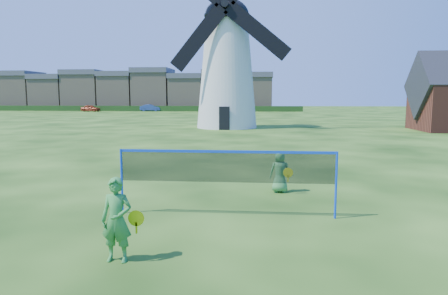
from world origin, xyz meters
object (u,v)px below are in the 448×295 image
object	(u,v)px
badminton_net	(226,168)
car_right	(150,108)
windmill	(227,64)
player_girl	(117,220)
player_boy	(280,172)
car_left	(91,108)

from	to	relation	value
badminton_net	car_right	world-z (taller)	badminton_net
windmill	badminton_net	size ratio (longest dim) A/B	3.12
player_girl	player_boy	distance (m)	6.07
windmill	player_girl	distance (m)	30.10
windmill	player_boy	world-z (taller)	windmill
badminton_net	player_girl	xyz separation A→B (m)	(-1.62, -2.80, -0.42)
badminton_net	car_left	xyz separation A→B (m)	(-30.26, 63.27, -0.53)
windmill	car_left	xyz separation A→B (m)	(-28.11, 36.37, -4.99)
windmill	car_left	world-z (taller)	windmill
windmill	player_boy	xyz separation A→B (m)	(3.51, -24.42, -4.99)
badminton_net	car_right	distance (m)	69.30
windmill	player_boy	distance (m)	25.17
badminton_net	car_left	world-z (taller)	badminton_net
windmill	car_right	xyz separation A→B (m)	(-17.71, 39.49, -4.96)
player_girl	car_right	size ratio (longest dim) A/B	0.37
car_left	windmill	bearing A→B (deg)	-133.22
player_girl	badminton_net	bearing A→B (deg)	61.28
player_girl	car_left	size ratio (longest dim) A/B	0.40
player_girl	car_left	xyz separation A→B (m)	(-28.64, 66.06, -0.11)
windmill	player_girl	xyz separation A→B (m)	(0.53, -29.70, -4.87)
windmill	car_right	bearing A→B (deg)	114.15
player_boy	car_right	size ratio (longest dim) A/B	0.32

